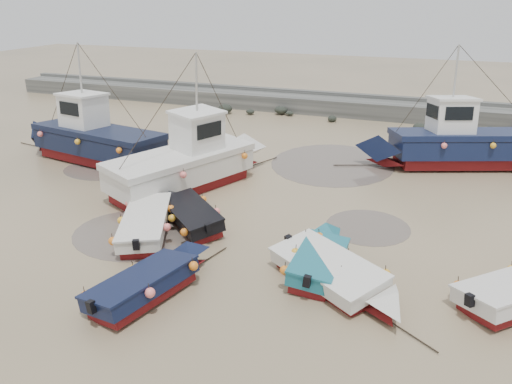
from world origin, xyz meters
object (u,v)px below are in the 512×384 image
dinghy_0 (147,218)px  dinghy_5 (337,273)px  dinghy_1 (153,279)px  cabin_boat_2 (457,142)px  person (236,177)px  cabin_boat_1 (191,160)px  dinghy_4 (190,210)px  cabin_boat_0 (90,137)px  dinghy_2 (320,255)px

dinghy_0 → dinghy_5: 7.90m
dinghy_1 → dinghy_5: size_ratio=1.03×
cabin_boat_2 → person: size_ratio=5.93×
dinghy_5 → cabin_boat_1: bearing=-92.6°
dinghy_4 → cabin_boat_0: size_ratio=0.44×
cabin_boat_1 → cabin_boat_2: bearing=56.7°
dinghy_0 → person: 6.81m
dinghy_5 → dinghy_4: bearing=-77.7°
cabin_boat_2 → dinghy_5: bearing=145.4°
dinghy_0 → cabin_boat_1: 4.93m
dinghy_0 → cabin_boat_0: bearing=114.8°
cabin_boat_0 → dinghy_4: bearing=-110.9°
dinghy_4 → cabin_boat_1: 4.12m
dinghy_1 → cabin_boat_0: cabin_boat_0 is taller
dinghy_1 → cabin_boat_2: cabin_boat_2 is taller
dinghy_0 → dinghy_4: bearing=19.9°
dinghy_5 → cabin_boat_0: size_ratio=0.51×
cabin_boat_1 → dinghy_4: bearing=-40.4°
dinghy_4 → cabin_boat_1: bearing=67.9°
dinghy_0 → dinghy_1: size_ratio=1.11×
cabin_boat_0 → dinghy_0: bearing=-120.4°
cabin_boat_2 → dinghy_2: bearing=141.4°
dinghy_2 → person: (-6.05, 7.35, -0.56)m
cabin_boat_1 → person: cabin_boat_1 is taller
dinghy_0 → dinghy_1: same height
dinghy_0 → dinghy_2: bearing=-29.5°
cabin_boat_1 → person: (1.49, 1.89, -1.33)m
dinghy_2 → dinghy_1: bearing=-144.6°
dinghy_4 → cabin_boat_2: bearing=0.4°
dinghy_1 → person: size_ratio=3.13×
dinghy_4 → dinghy_2: bearing=-65.6°
dinghy_4 → dinghy_0: bearing=176.2°
cabin_boat_1 → dinghy_2: bearing=-12.2°
dinghy_2 → cabin_boat_1: cabin_boat_1 is taller
cabin_boat_1 → dinghy_5: bearing=-13.7°
dinghy_2 → cabin_boat_2: (4.19, 13.07, 0.75)m
cabin_boat_0 → dinghy_5: bearing=-107.3°
dinghy_4 → cabin_boat_2: cabin_boat_2 is taller
dinghy_4 → person: size_ratio=2.60×
cabin_boat_2 → person: cabin_boat_2 is taller
dinghy_0 → dinghy_4: size_ratio=1.34×
dinghy_1 → cabin_boat_2: (8.64, 16.24, 0.76)m
dinghy_1 → cabin_boat_2: bearing=77.0°
dinghy_1 → dinghy_2: same height
cabin_boat_1 → person: 2.75m
dinghy_1 → dinghy_5: bearing=38.8°
cabin_boat_1 → cabin_boat_0: bearing=-170.1°
dinghy_5 → person: size_ratio=3.03×
cabin_boat_2 → person: (-10.24, -5.73, -1.31)m
dinghy_2 → cabin_boat_2: 13.75m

